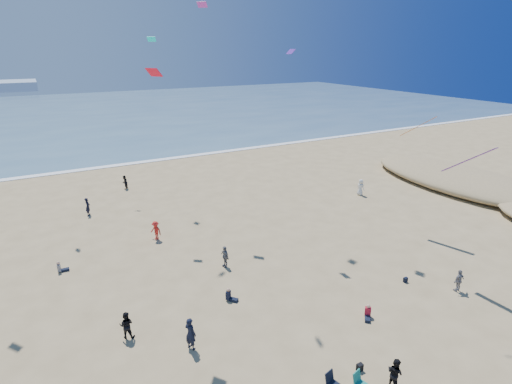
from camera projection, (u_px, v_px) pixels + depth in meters
ocean at (71, 115)px, 93.95m from camera, size 220.00×100.00×0.06m
surf_line at (108, 167)px, 52.75m from camera, size 220.00×1.20×0.08m
standing_flyers at (282, 276)px, 25.96m from camera, size 31.12×38.43×1.86m
seated_group at (270, 343)px, 20.65m from camera, size 16.32×25.60×0.84m
black_backpack at (360, 367)px, 19.37m from camera, size 0.30×0.22×0.38m
navy_bag at (405, 280)px, 26.72m from camera, size 0.28×0.18×0.34m
kites_aloft at (310, 41)px, 25.31m from camera, size 46.77×43.64×23.82m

